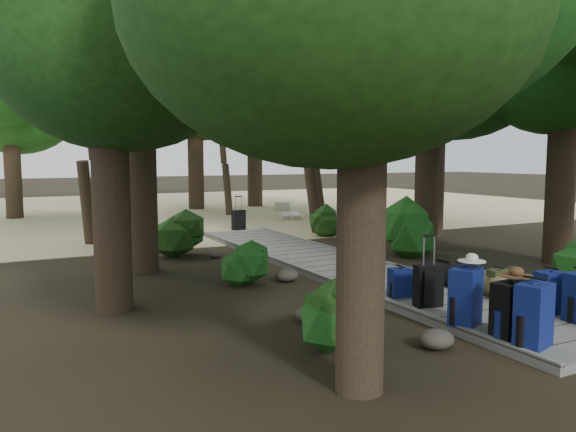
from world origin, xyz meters
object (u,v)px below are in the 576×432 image
backpack_left_c (466,293)px  kayak (117,221)px  backpack_right_d (499,282)px  duffel_right_khaki (488,282)px  duffel_right_black (443,273)px  lone_suitcase_on_sand (239,220)px  backpack_right_c (550,290)px  suitcase_on_boardwalk (428,286)px  sun_lounger (291,211)px  backpack_left_a (534,312)px  backpack_left_b (510,307)px  backpack_left_d (400,281)px

backpack_left_c → kayak: 14.36m
backpack_right_d → duffel_right_khaki: size_ratio=0.83×
duffel_right_black → lone_suitcase_on_sand: size_ratio=0.98×
backpack_right_c → duffel_right_black: (-0.08, 2.11, -0.14)m
suitcase_on_boardwalk → sun_lounger: (4.10, 12.44, -0.11)m
duffel_right_black → kayak: (-3.41, 12.24, -0.16)m
backpack_left_c → sun_lounger: 14.05m
backpack_left_a → backpack_right_c: 1.67m
kayak → sun_lounger: 6.34m
duffel_right_khaki → kayak: size_ratio=0.21×
duffel_right_khaki → backpack_right_c: bearing=-102.8°
backpack_left_b → backpack_right_c: 1.50m
backpack_left_a → sun_lounger: bearing=56.3°
backpack_left_c → sun_lounger: size_ratio=0.45×
backpack_left_a → backpack_left_d: size_ratio=1.64×
duffel_right_khaki → sun_lounger: sun_lounger is taller
backpack_left_a → sun_lounger: size_ratio=0.45×
backpack_right_c → duffel_right_khaki: backpack_right_c is taller
backpack_left_d → sun_lounger: backpack_left_d is taller
backpack_left_a → lone_suitcase_on_sand: backpack_left_a is taller
backpack_left_a → sun_lounger: (4.21, 14.41, -0.22)m
backpack_left_b → duffel_right_khaki: (1.45, 1.72, -0.18)m
kayak → backpack_left_d: bearing=-89.2°
backpack_left_c → suitcase_on_boardwalk: (0.18, 0.94, -0.11)m
kayak → backpack_left_b: bearing=-90.9°
backpack_right_c → duffel_right_black: 2.12m
backpack_left_d → suitcase_on_boardwalk: suitcase_on_boardwalk is taller
duffel_right_khaki → backpack_left_d: bearing=148.2°
backpack_right_c → backpack_right_d: (0.05, 0.97, -0.08)m
kayak → sun_lounger: bearing=-16.4°
backpack_right_c → backpack_left_b: bearing=-154.0°
duffel_right_khaki → kayak: (-3.53, 13.16, -0.16)m
backpack_left_d → lone_suitcase_on_sand: size_ratio=0.80×
backpack_left_c → duffel_right_black: bearing=27.8°
backpack_left_b → kayak: (-2.09, 14.88, -0.34)m
backpack_left_b → suitcase_on_boardwalk: (0.10, 1.60, -0.07)m
backpack_right_c → backpack_right_d: size_ratio=1.34×
lone_suitcase_on_sand → backpack_right_c: bearing=-98.6°
kayak → sun_lounger: size_ratio=1.51×
duffel_right_black → kayak: bearing=101.4°
duffel_right_black → lone_suitcase_on_sand: (-0.13, 9.25, 0.02)m
backpack_right_c → suitcase_on_boardwalk: (-1.31, 1.08, -0.02)m
backpack_left_b → kayak: size_ratio=0.27×
backpack_left_a → backpack_left_c: size_ratio=0.99×
duffel_right_khaki → suitcase_on_boardwalk: (-1.35, -0.11, 0.11)m
sun_lounger → lone_suitcase_on_sand: bearing=-122.0°
backpack_left_a → duffel_right_khaki: 2.55m
backpack_left_b → sun_lounger: (4.20, 14.05, -0.18)m
backpack_left_b → lone_suitcase_on_sand: size_ratio=1.21×
lone_suitcase_on_sand → sun_lounger: 3.70m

